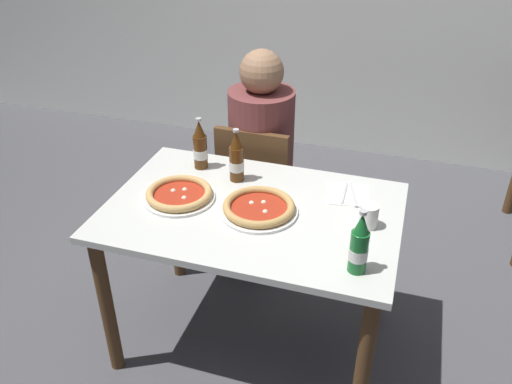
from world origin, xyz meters
The scene contains 11 objects.
ground_plane centered at (0.00, 0.00, 0.00)m, with size 8.00×8.00×0.00m, color #4C4C51.
dining_table_main centered at (0.00, 0.00, 0.64)m, with size 1.20×0.80×0.75m.
chair_behind_table centered at (-0.16, 0.61, 0.48)m, with size 0.41×0.41×0.85m.
diner_seated centered at (-0.16, 0.66, 0.58)m, with size 0.34×0.34×1.21m.
pizza_margherita_near centered at (0.03, -0.02, 0.77)m, with size 0.32×0.32×0.04m.
pizza_marinara_far centered at (-0.32, -0.02, 0.77)m, with size 0.30×0.30×0.04m.
beer_bottle_left centered at (0.46, -0.26, 0.85)m, with size 0.07×0.07×0.25m.
beer_bottle_center centered at (-0.34, 0.26, 0.85)m, with size 0.07×0.07×0.25m.
beer_bottle_right centered at (-0.14, 0.20, 0.85)m, with size 0.07×0.07×0.25m.
napkin_with_cutlery centered at (0.36, 0.22, 0.75)m, with size 0.20×0.20×0.01m.
paper_cup centered at (0.47, 0.01, 0.80)m, with size 0.07×0.07×0.10m, color white.
Camera 1 is at (0.56, -1.73, 1.94)m, focal length 37.19 mm.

